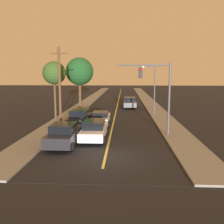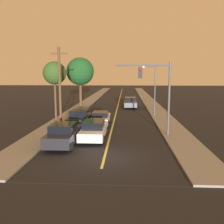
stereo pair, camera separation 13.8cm
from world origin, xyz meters
The scene contains 14 objects.
ground_plane centered at (0.00, 0.00, 0.00)m, with size 200.00×200.00×0.00m, color black.
road_surface centered at (0.00, 36.00, 0.01)m, with size 8.95×80.00×0.01m.
sidewalk_left centered at (-5.73, 36.00, 0.06)m, with size 2.50×80.00×0.12m.
sidewalk_right centered at (5.73, 36.00, 0.06)m, with size 2.50×80.00×0.12m.
car_near_lane_front centered at (-1.25, 4.52, 0.76)m, with size 1.97×5.07×1.51m.
car_near_lane_second centered at (-1.25, 9.95, 0.75)m, with size 1.88×4.34×1.40m.
car_outer_lane_front centered at (-3.22, 2.59, 0.83)m, with size 2.02×4.87×1.64m.
car_outer_lane_second centered at (-3.22, 8.97, 0.88)m, with size 2.02×4.62×1.73m.
car_far_oncoming centered at (2.01, 23.29, 0.82)m, with size 2.01×4.51×1.64m.
traffic_signal_mast centered at (3.87, 5.64, 4.20)m, with size 4.45×0.42×6.04m.
streetlamp_right centered at (4.40, 15.43, 4.10)m, with size 1.70×0.36×6.09m.
utility_pole_left centered at (-5.08, 8.77, 4.09)m, with size 1.60×0.24×7.62m.
tree_left_near centered at (-6.66, 12.61, 5.26)m, with size 2.58×2.58×6.47m.
tree_left_far centered at (-5.58, 22.48, 5.54)m, with size 4.14×4.14×7.52m.
Camera 2 is at (1.32, -15.09, 5.20)m, focal length 40.00 mm.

